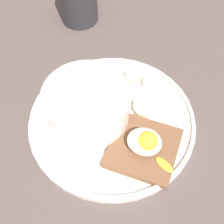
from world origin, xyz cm
name	(u,v)px	position (x,y,z in cm)	size (l,w,h in cm)	color
ground_plane	(112,126)	(0.00, 0.00, 1.00)	(120.00, 120.00, 2.00)	#4F4240
plate	(112,120)	(0.00, 0.00, 2.80)	(25.36, 25.36, 1.60)	silver
oatmeal_bowl	(87,105)	(3.56, 0.80, 6.17)	(12.60, 12.60, 6.23)	white
toast_slice	(143,148)	(-5.84, 3.57, 3.60)	(9.73, 9.73, 1.05)	brown
poached_egg	(146,142)	(-6.01, 3.66, 5.63)	(7.36, 5.19, 3.66)	white
banana_slice_front	(134,75)	(-0.76, -9.25, 3.45)	(3.71, 3.68, 0.97)	beige
banana_slice_left	(155,98)	(-5.29, -5.65, 3.57)	(3.74, 3.81, 1.36)	beige
banana_slice_back	(153,84)	(-4.30, -8.25, 3.54)	(4.71, 4.74, 1.28)	#F9ECC7
banana_slice_right	(139,95)	(-2.76, -5.32, 3.68)	(4.48, 4.49, 1.62)	beige
banana_slice_inner	(144,108)	(-4.09, -3.13, 3.65)	(3.82, 3.82, 1.35)	#FBF1C9
coffee_mug	(78,0)	(13.98, -21.73, 6.18)	(7.73, 9.62, 8.13)	#2A292D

